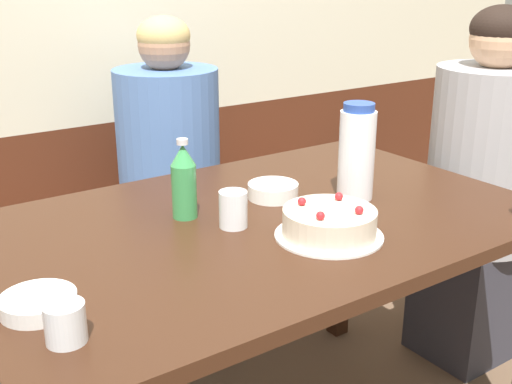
{
  "coord_description": "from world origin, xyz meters",
  "views": [
    {
      "loc": [
        -0.86,
        -1.23,
        1.37
      ],
      "look_at": [
        0.03,
        0.05,
        0.81
      ],
      "focal_mm": 45.0,
      "sensor_mm": 36.0,
      "label": 1
    }
  ],
  "objects": [
    {
      "name": "back_wall",
      "position": [
        0.0,
        1.05,
        1.25
      ],
      "size": [
        4.8,
        0.04,
        2.5
      ],
      "color": "#4C2314",
      "rests_on": "ground_plane"
    },
    {
      "name": "bench_seat",
      "position": [
        0.0,
        0.83,
        0.24
      ],
      "size": [
        2.03,
        0.38,
        0.47
      ],
      "color": "#56331E",
      "rests_on": "ground_plane"
    },
    {
      "name": "dining_table",
      "position": [
        0.0,
        0.0,
        0.67
      ],
      "size": [
        1.42,
        0.9,
        0.76
      ],
      "color": "#381E11",
      "rests_on": "ground_plane"
    },
    {
      "name": "birthday_cake",
      "position": [
        0.07,
        -0.19,
        0.8
      ],
      "size": [
        0.26,
        0.26,
        0.09
      ],
      "color": "white",
      "rests_on": "dining_table"
    },
    {
      "name": "water_pitcher",
      "position": [
        0.31,
        -0.02,
        0.89
      ],
      "size": [
        0.1,
        0.1,
        0.26
      ],
      "color": "white",
      "rests_on": "dining_table"
    },
    {
      "name": "soju_bottle",
      "position": [
        -0.15,
        0.11,
        0.86
      ],
      "size": [
        0.06,
        0.06,
        0.2
      ],
      "color": "#388E4C",
      "rests_on": "dining_table"
    },
    {
      "name": "bowl_soup_white",
      "position": [
        0.12,
        0.1,
        0.79
      ],
      "size": [
        0.14,
        0.14,
        0.04
      ],
      "color": "white",
      "rests_on": "dining_table"
    },
    {
      "name": "bowl_rice_small",
      "position": [
        -0.6,
        -0.15,
        0.78
      ],
      "size": [
        0.14,
        0.14,
        0.03
      ],
      "color": "white",
      "rests_on": "dining_table"
    },
    {
      "name": "glass_water_tall",
      "position": [
        -0.08,
        -0.01,
        0.81
      ],
      "size": [
        0.07,
        0.07,
        0.09
      ],
      "color": "silver",
      "rests_on": "dining_table"
    },
    {
      "name": "glass_tumbler_short",
      "position": [
        -0.59,
        -0.27,
        0.8
      ],
      "size": [
        0.07,
        0.07,
        0.07
      ],
      "color": "silver",
      "rests_on": "dining_table"
    },
    {
      "name": "person_teal_shirt",
      "position": [
        0.12,
        0.71,
        0.59
      ],
      "size": [
        0.35,
        0.35,
        1.22
      ],
      "rotation": [
        0.0,
        0.0,
        -1.57
      ],
      "color": "#33333D",
      "rests_on": "ground_plane"
    },
    {
      "name": "person_grey_tee",
      "position": [
        0.97,
        0.04,
        0.63
      ],
      "size": [
        0.38,
        0.38,
        1.25
      ],
      "rotation": [
        0.0,
        0.0,
        3.14
      ],
      "color": "#33333D",
      "rests_on": "ground_plane"
    }
  ]
}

